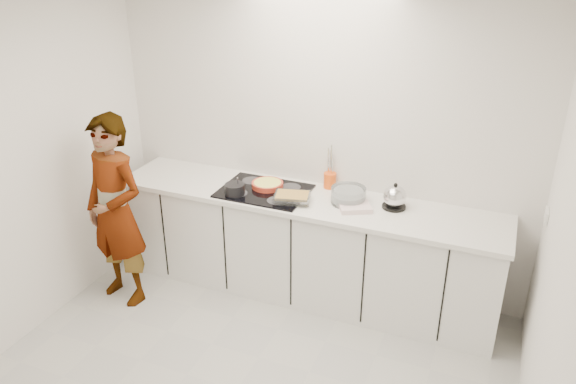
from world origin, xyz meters
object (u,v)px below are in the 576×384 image
at_px(kettle, 395,197).
at_px(baking_dish, 292,197).
at_px(cook, 116,212).
at_px(hob, 264,191).
at_px(tart_dish, 267,184).
at_px(utensil_crock, 330,180).
at_px(mixing_bowl, 348,196).
at_px(saucepan, 235,189).

bearing_deg(kettle, baking_dish, -164.91).
bearing_deg(kettle, cook, -160.75).
relative_size(hob, tart_dish, 2.39).
relative_size(kettle, utensil_crock, 1.61).
bearing_deg(cook, mixing_bowl, 32.19).
xyz_separation_m(utensil_crock, cook, (-1.52, -0.91, -0.16)).
relative_size(saucepan, kettle, 0.90).
relative_size(hob, baking_dish, 2.21).
bearing_deg(baking_dish, utensil_crock, 63.95).
xyz_separation_m(hob, kettle, (1.06, 0.11, 0.08)).
distance_m(tart_dish, utensil_crock, 0.53).
bearing_deg(saucepan, utensil_crock, 34.14).
distance_m(tart_dish, baking_dish, 0.33).
bearing_deg(tart_dish, mixing_bowl, -0.49).
xyz_separation_m(tart_dish, baking_dish, (0.29, -0.16, 0.01)).
bearing_deg(tart_dish, utensil_crock, 24.53).
height_order(baking_dish, cook, cook).
height_order(tart_dish, mixing_bowl, mixing_bowl).
bearing_deg(mixing_bowl, utensil_crock, 135.67).
xyz_separation_m(mixing_bowl, utensil_crock, (-0.23, 0.22, 0.01)).
height_order(hob, tart_dish, tart_dish).
xyz_separation_m(tart_dish, mixing_bowl, (0.71, -0.01, 0.02)).
bearing_deg(saucepan, cook, -151.75).
xyz_separation_m(hob, utensil_crock, (0.48, 0.29, 0.06)).
bearing_deg(utensil_crock, hob, -148.86).
relative_size(hob, utensil_crock, 5.50).
bearing_deg(utensil_crock, kettle, -16.52).
relative_size(baking_dish, utensil_crock, 2.49).
bearing_deg(saucepan, baking_dish, 8.10).
bearing_deg(cook, hob, 41.60).
xyz_separation_m(kettle, cook, (-2.10, -0.73, -0.19)).
distance_m(kettle, utensil_crock, 0.61).
distance_m(baking_dish, mixing_bowl, 0.45).
bearing_deg(utensil_crock, saucepan, -145.86).
bearing_deg(cook, saucepan, 39.03).
xyz_separation_m(hob, tart_dish, (-0.00, 0.07, 0.03)).
bearing_deg(tart_dish, hob, -88.84).
height_order(baking_dish, mixing_bowl, mixing_bowl).
bearing_deg(hob, saucepan, -139.13).
bearing_deg(kettle, mixing_bowl, -172.02).
height_order(saucepan, baking_dish, saucepan).
xyz_separation_m(tart_dish, cook, (-1.04, -0.69, -0.13)).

